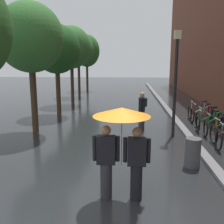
{
  "coord_description": "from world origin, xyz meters",
  "views": [
    {
      "loc": [
        0.74,
        -4.83,
        3.04
      ],
      "look_at": [
        0.25,
        3.41,
        1.35
      ],
      "focal_mm": 41.35,
      "sensor_mm": 36.0,
      "label": 1
    }
  ],
  "objects_px": {
    "parked_bicycle_6": "(209,119)",
    "street_tree_4": "(78,49)",
    "street_tree_1": "(30,38)",
    "street_tree_5": "(87,51)",
    "street_tree_3": "(71,48)",
    "street_tree_2": "(57,49)",
    "couple_under_umbrella": "(121,137)",
    "litter_bin": "(193,153)",
    "pedestrian_walking_midground": "(142,110)",
    "parked_bicycle_8": "(200,112)",
    "parked_bicycle_7": "(203,115)",
    "parked_bicycle_5": "(210,124)",
    "street_lamp_post": "(176,76)",
    "parked_bicycle_4": "(219,128)"
  },
  "relations": [
    {
      "from": "parked_bicycle_6",
      "to": "street_tree_4",
      "type": "bearing_deg",
      "value": 128.37
    },
    {
      "from": "street_tree_1",
      "to": "street_tree_5",
      "type": "xyz_separation_m",
      "value": [
        -0.09,
        15.01,
        -0.02
      ]
    },
    {
      "from": "street_tree_4",
      "to": "street_tree_3",
      "type": "bearing_deg",
      "value": -86.33
    },
    {
      "from": "street_tree_3",
      "to": "street_tree_2",
      "type": "bearing_deg",
      "value": -90.81
    },
    {
      "from": "street_tree_5",
      "to": "street_tree_3",
      "type": "bearing_deg",
      "value": -88.56
    },
    {
      "from": "street_tree_4",
      "to": "parked_bicycle_6",
      "type": "bearing_deg",
      "value": -51.63
    },
    {
      "from": "street_tree_3",
      "to": "couple_under_umbrella",
      "type": "bearing_deg",
      "value": -73.37
    },
    {
      "from": "litter_bin",
      "to": "street_tree_5",
      "type": "bearing_deg",
      "value": 107.72
    },
    {
      "from": "street_tree_1",
      "to": "pedestrian_walking_midground",
      "type": "xyz_separation_m",
      "value": [
        4.52,
        0.54,
        -2.97
      ]
    },
    {
      "from": "street_tree_1",
      "to": "parked_bicycle_6",
      "type": "relative_size",
      "value": 4.83
    },
    {
      "from": "parked_bicycle_8",
      "to": "street_tree_3",
      "type": "bearing_deg",
      "value": 150.67
    },
    {
      "from": "street_tree_1",
      "to": "parked_bicycle_8",
      "type": "distance_m",
      "value": 8.85
    },
    {
      "from": "street_tree_1",
      "to": "parked_bicycle_7",
      "type": "distance_m",
      "value": 8.58
    },
    {
      "from": "street_tree_2",
      "to": "parked_bicycle_6",
      "type": "height_order",
      "value": "street_tree_2"
    },
    {
      "from": "street_tree_1",
      "to": "street_tree_4",
      "type": "relative_size",
      "value": 1.02
    },
    {
      "from": "street_tree_1",
      "to": "litter_bin",
      "type": "distance_m",
      "value": 7.48
    },
    {
      "from": "parked_bicycle_5",
      "to": "parked_bicycle_7",
      "type": "xyz_separation_m",
      "value": [
        0.17,
        1.67,
        0.0
      ]
    },
    {
      "from": "street_tree_3",
      "to": "street_lamp_post",
      "type": "relative_size",
      "value": 1.28
    },
    {
      "from": "street_tree_2",
      "to": "parked_bicycle_8",
      "type": "distance_m",
      "value": 8.23
    },
    {
      "from": "parked_bicycle_8",
      "to": "street_tree_1",
      "type": "bearing_deg",
      "value": -159.55
    },
    {
      "from": "street_tree_2",
      "to": "pedestrian_walking_midground",
      "type": "distance_m",
      "value": 6.02
    },
    {
      "from": "street_tree_1",
      "to": "litter_bin",
      "type": "bearing_deg",
      "value": -29.75
    },
    {
      "from": "street_tree_1",
      "to": "parked_bicycle_8",
      "type": "bearing_deg",
      "value": 20.45
    },
    {
      "from": "street_tree_4",
      "to": "couple_under_umbrella",
      "type": "relative_size",
      "value": 2.53
    },
    {
      "from": "parked_bicycle_4",
      "to": "couple_under_umbrella",
      "type": "height_order",
      "value": "couple_under_umbrella"
    },
    {
      "from": "parked_bicycle_5",
      "to": "parked_bicycle_7",
      "type": "height_order",
      "value": "same"
    },
    {
      "from": "parked_bicycle_7",
      "to": "parked_bicycle_4",
      "type": "bearing_deg",
      "value": -91.25
    },
    {
      "from": "parked_bicycle_7",
      "to": "street_tree_5",
      "type": "bearing_deg",
      "value": 120.59
    },
    {
      "from": "parked_bicycle_4",
      "to": "street_tree_5",
      "type": "bearing_deg",
      "value": 116.37
    },
    {
      "from": "street_tree_2",
      "to": "parked_bicycle_6",
      "type": "relative_size",
      "value": 4.48
    },
    {
      "from": "street_tree_4",
      "to": "pedestrian_walking_midground",
      "type": "bearing_deg",
      "value": -65.86
    },
    {
      "from": "street_lamp_post",
      "to": "street_tree_3",
      "type": "bearing_deg",
      "value": 127.52
    },
    {
      "from": "street_tree_4",
      "to": "couple_under_umbrella",
      "type": "distance_m",
      "value": 16.7
    },
    {
      "from": "couple_under_umbrella",
      "to": "litter_bin",
      "type": "bearing_deg",
      "value": 42.77
    },
    {
      "from": "street_tree_5",
      "to": "pedestrian_walking_midground",
      "type": "distance_m",
      "value": 15.47
    },
    {
      "from": "parked_bicycle_7",
      "to": "pedestrian_walking_midground",
      "type": "xyz_separation_m",
      "value": [
        -3.05,
        -1.52,
        0.52
      ]
    },
    {
      "from": "street_tree_5",
      "to": "pedestrian_walking_midground",
      "type": "relative_size",
      "value": 3.21
    },
    {
      "from": "parked_bicycle_6",
      "to": "parked_bicycle_7",
      "type": "relative_size",
      "value": 0.99
    },
    {
      "from": "street_tree_3",
      "to": "litter_bin",
      "type": "height_order",
      "value": "street_tree_3"
    },
    {
      "from": "street_tree_1",
      "to": "litter_bin",
      "type": "relative_size",
      "value": 6.21
    },
    {
      "from": "parked_bicycle_8",
      "to": "street_lamp_post",
      "type": "distance_m",
      "value": 4.16
    },
    {
      "from": "couple_under_umbrella",
      "to": "street_lamp_post",
      "type": "distance_m",
      "value": 5.36
    },
    {
      "from": "pedestrian_walking_midground",
      "to": "street_lamp_post",
      "type": "bearing_deg",
      "value": -33.18
    },
    {
      "from": "pedestrian_walking_midground",
      "to": "parked_bicycle_5",
      "type": "bearing_deg",
      "value": -2.89
    },
    {
      "from": "parked_bicycle_5",
      "to": "parked_bicycle_7",
      "type": "relative_size",
      "value": 1.02
    },
    {
      "from": "street_tree_2",
      "to": "street_lamp_post",
      "type": "distance_m",
      "value": 6.94
    },
    {
      "from": "parked_bicycle_6",
      "to": "parked_bicycle_8",
      "type": "height_order",
      "value": "same"
    },
    {
      "from": "street_tree_5",
      "to": "litter_bin",
      "type": "xyz_separation_m",
      "value": [
        5.85,
        -18.3,
        -3.42
      ]
    },
    {
      "from": "street_tree_2",
      "to": "parked_bicycle_7",
      "type": "distance_m",
      "value": 8.29
    },
    {
      "from": "parked_bicycle_8",
      "to": "couple_under_umbrella",
      "type": "bearing_deg",
      "value": -115.8
    }
  ]
}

